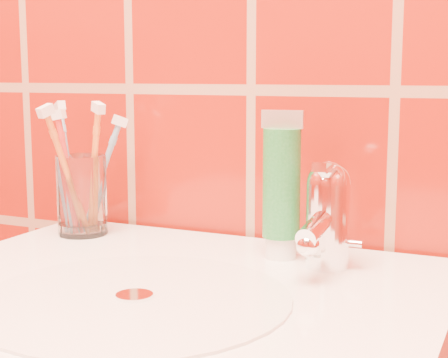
% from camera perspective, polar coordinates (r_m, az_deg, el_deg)
% --- Properties ---
extents(glass_tumbler, '(0.08, 0.08, 0.11)m').
position_cam_1_polar(glass_tumbler, '(0.93, -11.73, -1.32)').
color(glass_tumbler, white).
rests_on(glass_tumbler, pedestal_sink).
extents(toothpaste_tube, '(0.05, 0.04, 0.17)m').
position_cam_1_polar(toothpaste_tube, '(0.79, 4.80, -0.89)').
color(toothpaste_tube, white).
rests_on(toothpaste_tube, pedestal_sink).
extents(faucet, '(0.05, 0.11, 0.12)m').
position_cam_1_polar(faucet, '(0.76, 8.55, -2.70)').
color(faucet, white).
rests_on(faucet, pedestal_sink).
extents(toothbrush_0, '(0.07, 0.14, 0.20)m').
position_cam_1_polar(toothbrush_0, '(0.90, -12.90, 0.47)').
color(toothbrush_0, '#C46422').
rests_on(toothbrush_0, glass_tumbler).
extents(toothbrush_1, '(0.13, 0.12, 0.17)m').
position_cam_1_polar(toothbrush_1, '(0.93, -10.17, 0.33)').
color(toothbrush_1, '#6B9BBF').
rests_on(toothbrush_1, glass_tumbler).
extents(toothbrush_2, '(0.13, 0.12, 0.19)m').
position_cam_1_polar(toothbrush_2, '(0.95, -12.83, 0.89)').
color(toothbrush_2, '#77ADD4').
rests_on(toothbrush_2, glass_tumbler).
extents(toothbrush_3, '(0.06, 0.06, 0.18)m').
position_cam_1_polar(toothbrush_3, '(0.92, -12.79, 0.45)').
color(toothbrush_3, red).
rests_on(toothbrush_3, glass_tumbler).
extents(toothbrush_4, '(0.10, 0.09, 0.19)m').
position_cam_1_polar(toothbrush_4, '(0.91, -10.79, 0.73)').
color(toothbrush_4, orange).
rests_on(toothbrush_4, glass_tumbler).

